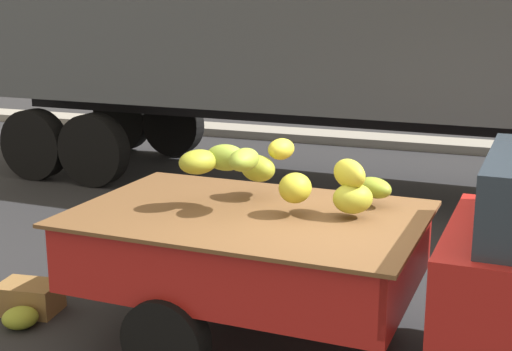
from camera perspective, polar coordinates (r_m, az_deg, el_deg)
name	(u,v)px	position (r m, az deg, el deg)	size (l,w,h in m)	color
curb_strip	(471,147)	(13.76, 16.67, 2.20)	(80.00, 0.80, 0.16)	gray
pickup_truck	(500,270)	(5.23, 18.73, -7.10)	(4.74, 1.90, 1.70)	#B21E19
semi_trailer	(352,11)	(10.22, 7.65, 12.79)	(12.07, 2.93, 3.95)	#4C5156
fallen_banana_bunch_near_tailgate	(20,318)	(6.45, -18.17, -10.66)	(0.30, 0.28, 0.18)	#94A12C
produce_crate	(29,297)	(6.73, -17.52, -9.20)	(0.52, 0.36, 0.26)	olive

